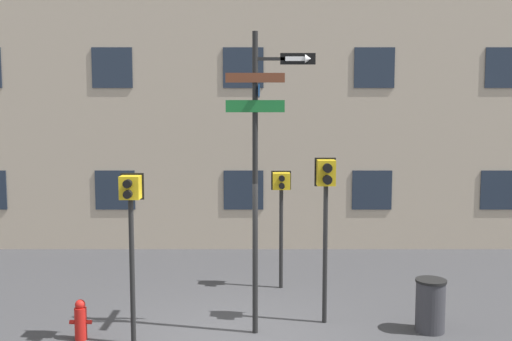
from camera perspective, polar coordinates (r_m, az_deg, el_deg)
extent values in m
plane|color=#38383A|center=(9.56, -2.01, -16.61)|extent=(60.00, 60.00, 0.00)
cube|color=tan|center=(15.65, -1.19, 16.04)|extent=(24.00, 0.60, 12.90)
cube|color=#1E2838|center=(15.66, -13.83, -1.91)|extent=(1.06, 0.03, 1.05)
cube|color=#1E2838|center=(15.20, -1.18, -1.97)|extent=(1.06, 0.03, 1.05)
cube|color=#1E2838|center=(15.51, 11.60, -1.93)|extent=(1.06, 0.03, 1.05)
cube|color=#1E2838|center=(16.54, 23.33, -1.81)|extent=(1.06, 0.03, 1.05)
cube|color=#1E2838|center=(15.58, -14.11, 9.94)|extent=(1.06, 0.03, 1.05)
cube|color=#1E2838|center=(15.12, -1.20, 10.24)|extent=(1.06, 0.03, 1.05)
cube|color=#1E2838|center=(15.43, 11.84, 10.03)|extent=(1.06, 0.03, 1.05)
cube|color=#1E2838|center=(16.46, 23.77, 9.39)|extent=(1.06, 0.03, 1.05)
cylinder|color=black|center=(9.25, 0.00, -1.53)|extent=(0.09, 0.09, 4.93)
cube|color=black|center=(9.23, 2.15, 11.09)|extent=(0.68, 0.05, 0.05)
cube|color=brown|center=(9.14, 0.00, 9.26)|extent=(0.94, 0.02, 0.15)
cube|color=#14478C|center=(9.18, 0.38, 7.93)|extent=(0.02, 1.00, 0.18)
cube|color=#196B2D|center=(9.12, 0.00, 6.45)|extent=(0.94, 0.02, 0.19)
cube|color=black|center=(9.23, 4.30, 11.08)|extent=(0.56, 0.02, 0.18)
cube|color=white|center=(9.21, 4.05, 11.09)|extent=(0.32, 0.01, 0.07)
cone|color=white|center=(9.23, 5.31, 11.07)|extent=(0.10, 0.14, 0.14)
cylinder|color=black|center=(9.26, -12.20, -9.90)|extent=(0.08, 0.08, 2.32)
cube|color=gold|center=(9.00, -12.37, -1.66)|extent=(0.30, 0.26, 0.36)
cube|color=black|center=(9.14, -12.18, -1.55)|extent=(0.36, 0.02, 0.42)
cylinder|color=black|center=(8.81, -12.65, -1.30)|extent=(0.13, 0.12, 0.13)
cylinder|color=black|center=(8.83, -12.63, -2.34)|extent=(0.13, 0.12, 0.13)
cylinder|color=silver|center=(8.86, -12.57, -1.26)|extent=(0.10, 0.01, 0.10)
cylinder|color=black|center=(10.01, 7.01, -8.36)|extent=(0.08, 0.08, 2.41)
cube|color=gold|center=(9.77, 7.10, -0.23)|extent=(0.30, 0.26, 0.44)
cube|color=black|center=(9.91, 7.01, -0.14)|extent=(0.36, 0.02, 0.50)
cylinder|color=black|center=(9.57, 7.25, 0.24)|extent=(0.15, 0.12, 0.15)
cylinder|color=black|center=(9.59, 7.24, -0.93)|extent=(0.15, 0.12, 0.15)
cylinder|color=orange|center=(9.63, 7.21, 0.27)|extent=(0.12, 0.01, 0.12)
cylinder|color=black|center=(11.94, 2.61, -6.84)|extent=(0.08, 0.08, 2.08)
cube|color=gold|center=(11.74, 2.63, -1.06)|extent=(0.35, 0.26, 0.34)
cube|color=black|center=(11.88, 2.60, -0.99)|extent=(0.41, 0.02, 0.40)
cylinder|color=black|center=(11.55, 2.68, -0.80)|extent=(0.12, 0.12, 0.12)
cylinder|color=black|center=(11.56, 2.67, -1.55)|extent=(0.12, 0.12, 0.12)
cylinder|color=#EA4C14|center=(11.60, 2.67, -0.77)|extent=(0.10, 0.01, 0.10)
cylinder|color=red|center=(9.91, -17.04, -14.42)|extent=(0.19, 0.19, 0.52)
sphere|color=red|center=(9.80, -17.09, -12.69)|extent=(0.16, 0.16, 0.16)
cylinder|color=red|center=(9.94, -17.82, -14.22)|extent=(0.08, 0.07, 0.07)
cylinder|color=red|center=(9.86, -16.26, -14.34)|extent=(0.08, 0.07, 0.07)
cylinder|color=#333338|center=(10.19, 17.11, -12.89)|extent=(0.48, 0.48, 0.85)
cylinder|color=black|center=(10.06, 17.19, -10.49)|extent=(0.51, 0.51, 0.04)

